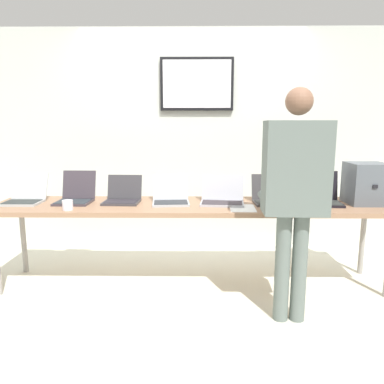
# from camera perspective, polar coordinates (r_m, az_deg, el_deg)

# --- Properties ---
(ground) EXTENTS (8.00, 8.00, 0.04)m
(ground) POSITION_cam_1_polar(r_m,az_deg,el_deg) (3.49, -0.06, -14.29)
(ground) COLOR silver
(back_wall) EXTENTS (8.00, 0.11, 2.51)m
(back_wall) POSITION_cam_1_polar(r_m,az_deg,el_deg) (4.31, 0.16, 8.17)
(back_wall) COLOR silver
(back_wall) RESTS_ON ground
(workbench) EXTENTS (3.51, 0.70, 0.75)m
(workbench) POSITION_cam_1_polar(r_m,az_deg,el_deg) (3.26, -0.06, -2.64)
(workbench) COLOR #9B7254
(workbench) RESTS_ON ground
(equipment_box) EXTENTS (0.32, 0.34, 0.36)m
(equipment_box) POSITION_cam_1_polar(r_m,az_deg,el_deg) (3.58, 25.52, 1.22)
(equipment_box) COLOR #575F67
(equipment_box) RESTS_ON workbench
(laptop_station_0) EXTENTS (0.32, 0.36, 0.25)m
(laptop_station_0) POSITION_cam_1_polar(r_m,az_deg,el_deg) (3.63, -24.56, -0.59)
(laptop_station_0) COLOR #B1B5B5
(laptop_station_0) RESTS_ON workbench
(laptop_station_1) EXTENTS (0.32, 0.35, 0.27)m
(laptop_station_1) POSITION_cam_1_polar(r_m,az_deg,el_deg) (3.48, -17.68, -0.49)
(laptop_station_1) COLOR #3D353D
(laptop_station_1) RESTS_ON workbench
(laptop_station_2) EXTENTS (0.33, 0.30, 0.24)m
(laptop_station_2) POSITION_cam_1_polar(r_m,az_deg,el_deg) (3.36, -10.77, -0.66)
(laptop_station_2) COLOR #3A383C
(laptop_station_2) RESTS_ON workbench
(laptop_station_3) EXTENTS (0.35, 0.34, 0.25)m
(laptop_station_3) POSITION_cam_1_polar(r_m,az_deg,el_deg) (3.28, -3.34, -0.74)
(laptop_station_3) COLOR #AFB4BA
(laptop_station_3) RESTS_ON workbench
(laptop_station_4) EXTENTS (0.40, 0.34, 0.24)m
(laptop_station_4) POSITION_cam_1_polar(r_m,az_deg,el_deg) (3.27, 4.75, -0.82)
(laptop_station_4) COLOR #B0AFB9
(laptop_station_4) RESTS_ON workbench
(laptop_station_5) EXTENTS (0.33, 0.31, 0.25)m
(laptop_station_5) POSITION_cam_1_polar(r_m,az_deg,el_deg) (3.35, 12.18, -0.71)
(laptop_station_5) COLOR #3D3A3C
(laptop_station_5) RESTS_ON workbench
(laptop_station_6) EXTENTS (0.34, 0.36, 0.28)m
(laptop_station_6) POSITION_cam_1_polar(r_m,az_deg,el_deg) (3.46, 19.57, -0.64)
(laptop_station_6) COLOR black
(laptop_station_6) RESTS_ON workbench
(person) EXTENTS (0.45, 0.59, 1.69)m
(person) POSITION_cam_1_polar(r_m,az_deg,el_deg) (2.68, 15.73, 1.12)
(person) COLOR slate
(person) RESTS_ON ground
(coffee_mug) EXTENTS (0.09, 0.09, 0.08)m
(coffee_mug) POSITION_cam_1_polar(r_m,az_deg,el_deg) (3.18, -18.82, -1.94)
(coffee_mug) COLOR white
(coffee_mug) RESTS_ON workbench
(paper_sheet) EXTENTS (0.22, 0.30, 0.00)m
(paper_sheet) POSITION_cam_1_polar(r_m,az_deg,el_deg) (3.11, 7.89, -2.51)
(paper_sheet) COLOR white
(paper_sheet) RESTS_ON workbench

